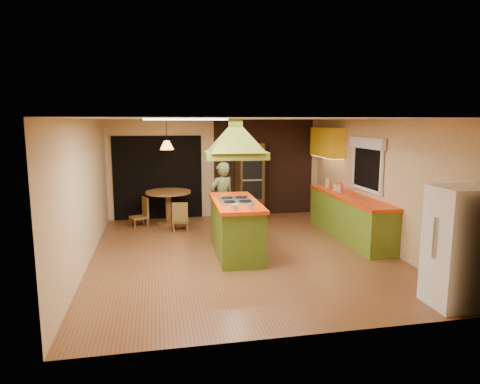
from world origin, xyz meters
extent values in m
plane|color=brown|center=(0.00, 0.00, 0.00)|extent=(6.50, 6.50, 0.00)
plane|color=beige|center=(0.00, 3.25, 1.25)|extent=(5.50, 0.00, 5.50)
plane|color=beige|center=(0.00, -3.25, 1.25)|extent=(5.50, 0.00, 5.50)
plane|color=beige|center=(-2.75, 0.00, 1.25)|extent=(0.00, 6.50, 6.50)
plane|color=beige|center=(2.75, 0.00, 1.25)|extent=(0.00, 6.50, 6.50)
plane|color=silver|center=(0.00, 0.00, 2.50)|extent=(6.50, 6.50, 0.00)
cube|color=#381E14|center=(1.25, 3.23, 1.25)|extent=(2.64, 0.03, 2.50)
cube|color=black|center=(-1.50, 3.23, 1.05)|extent=(2.20, 0.03, 2.10)
cube|color=olive|center=(2.45, 0.60, 0.43)|extent=(0.58, 3.00, 0.86)
cube|color=#E53807|center=(2.45, 0.60, 0.89)|extent=(0.62, 3.05, 0.06)
cube|color=yellow|center=(2.57, 2.20, 1.95)|extent=(0.34, 1.40, 0.70)
cube|color=black|center=(2.72, 0.40, 1.55)|extent=(0.03, 1.16, 0.96)
cube|color=white|center=(2.67, 0.40, 2.02)|extent=(0.10, 1.35, 0.22)
cube|color=white|center=(-1.10, -1.20, 2.48)|extent=(1.20, 0.60, 0.03)
cube|color=#557A1E|center=(-0.11, -0.02, 0.47)|extent=(0.81, 1.96, 0.95)
cube|color=#E43907|center=(-0.11, -0.02, 0.98)|extent=(0.88, 2.05, 0.06)
cube|color=silver|center=(-0.11, -0.02, 1.01)|extent=(0.61, 0.87, 0.02)
cube|color=#5D6A1A|center=(-0.11, -0.02, 1.85)|extent=(1.14, 0.85, 0.13)
pyramid|color=#5D6A1A|center=(-0.11, -0.02, 2.36)|extent=(1.14, 0.85, 0.45)
cube|color=#5D6A1A|center=(-0.11, -0.02, 2.43)|extent=(0.22, 0.22, 0.13)
imported|color=#4A532C|center=(-0.16, 1.34, 0.80)|extent=(0.68, 0.58, 1.59)
cube|color=white|center=(2.34, -2.85, 0.81)|extent=(0.67, 0.64, 1.62)
cube|color=#4C3218|center=(0.81, 2.95, 0.95)|extent=(0.66, 0.62, 1.91)
cube|color=black|center=(0.81, 2.65, 1.25)|extent=(0.49, 0.05, 0.45)
cube|color=black|center=(0.81, 2.65, 0.75)|extent=(0.49, 0.05, 0.45)
cylinder|color=brown|center=(-1.27, 2.58, 0.78)|extent=(1.08, 1.08, 0.05)
cylinder|color=brown|center=(-1.27, 2.58, 0.40)|extent=(0.14, 0.14, 0.76)
cylinder|color=brown|center=(-1.27, 2.58, 0.03)|extent=(0.60, 0.60, 0.05)
cone|color=#FF9E3F|center=(-1.27, 2.58, 1.90)|extent=(0.41, 0.41, 0.21)
cylinder|color=beige|center=(2.40, 1.65, 1.02)|extent=(0.18, 0.18, 0.21)
cylinder|color=beige|center=(2.40, 0.99, 1.01)|extent=(0.16, 0.16, 0.17)
cylinder|color=beige|center=(2.40, 1.20, 1.00)|extent=(0.14, 0.14, 0.15)
camera|label=1|loc=(-1.54, -7.64, 2.46)|focal=32.00mm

